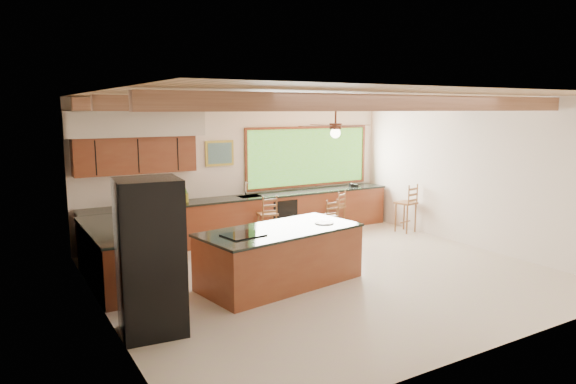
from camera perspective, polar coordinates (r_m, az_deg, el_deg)
ground at (r=8.86m, az=4.33°, el=-9.09°), size 7.20×7.20×0.00m
room_shell at (r=8.88m, az=1.19°, el=5.56°), size 7.27×6.54×3.02m
counter_run at (r=10.48m, az=-7.30°, el=-3.62°), size 7.12×3.10×1.24m
island at (r=8.26m, az=-0.87°, el=-7.13°), size 2.75×1.60×0.92m
refrigerator at (r=6.59m, az=-15.06°, el=-6.99°), size 0.83×0.81×1.95m
bar_stool_a at (r=10.61m, az=-2.18°, el=-2.55°), size 0.43×0.43×1.04m
bar_stool_b at (r=11.72m, az=5.53°, el=-1.74°), size 0.44×0.44×0.95m
bar_stool_c at (r=10.73m, az=4.56°, el=-2.77°), size 0.35×0.35×0.94m
bar_stool_d at (r=11.91m, az=13.18°, el=-1.29°), size 0.46×0.46×1.11m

